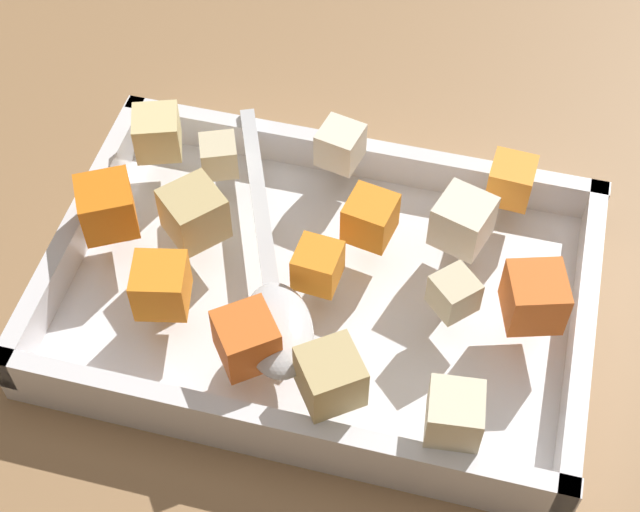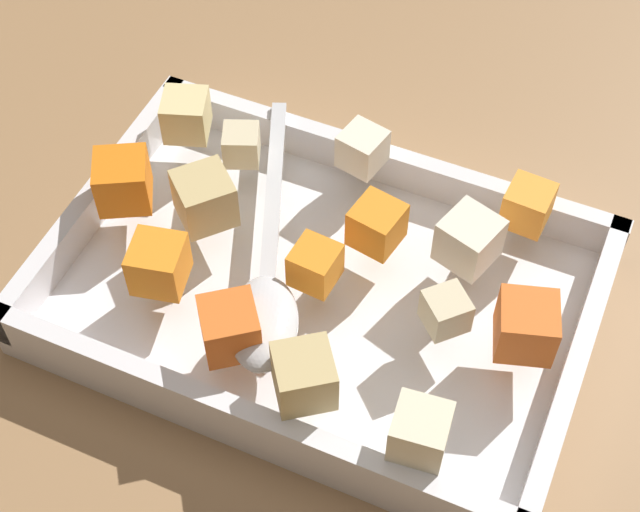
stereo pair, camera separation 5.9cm
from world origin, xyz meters
name	(u,v)px [view 1 (the left image)]	position (x,y,z in m)	size (l,w,h in m)	color
ground_plane	(324,295)	(0.00, 0.00, 0.00)	(4.00, 4.00, 0.00)	#936D47
baking_dish	(320,293)	(0.00, -0.01, 0.01)	(0.34, 0.23, 0.04)	silver
carrot_chunk_under_handle	(311,264)	(0.00, -0.02, 0.06)	(0.03, 0.03, 0.03)	orange
carrot_chunk_front_center	(107,207)	(-0.14, -0.01, 0.06)	(0.03, 0.03, 0.03)	orange
carrot_chunk_far_left	(370,218)	(0.02, 0.03, 0.06)	(0.03, 0.03, 0.03)	orange
carrot_chunk_center	(246,339)	(-0.03, -0.08, 0.06)	(0.03, 0.03, 0.03)	orange
carrot_chunk_corner_ne	(511,180)	(0.10, 0.08, 0.06)	(0.03, 0.03, 0.03)	orange
carrot_chunk_corner_sw	(535,297)	(0.13, -0.01, 0.06)	(0.03, 0.03, 0.03)	orange
carrot_chunk_heap_side	(161,285)	(-0.09, -0.06, 0.06)	(0.03, 0.03, 0.03)	orange
potato_chunk_far_right	(157,133)	(-0.13, 0.06, 0.06)	(0.03, 0.03, 0.03)	#E0CC89
potato_chunk_rim_edge	(219,156)	(-0.09, 0.06, 0.05)	(0.02, 0.02, 0.02)	beige
potato_chunk_back_center	(454,293)	(0.08, -0.02, 0.05)	(0.02, 0.02, 0.02)	beige
potato_chunk_near_right	(330,377)	(0.03, -0.09, 0.06)	(0.03, 0.03, 0.03)	tan
potato_chunk_mid_right	(455,414)	(0.10, -0.10, 0.06)	(0.03, 0.03, 0.03)	beige
potato_chunk_corner_se	(193,216)	(-0.08, 0.00, 0.06)	(0.03, 0.03, 0.03)	tan
parsnip_chunk_corner_nw	(463,221)	(0.08, 0.04, 0.06)	(0.03, 0.03, 0.03)	silver
parsnip_chunk_near_left	(340,145)	(-0.01, 0.08, 0.06)	(0.03, 0.03, 0.03)	silver
serving_spoon	(275,311)	(-0.02, -0.05, 0.05)	(0.11, 0.22, 0.02)	silver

